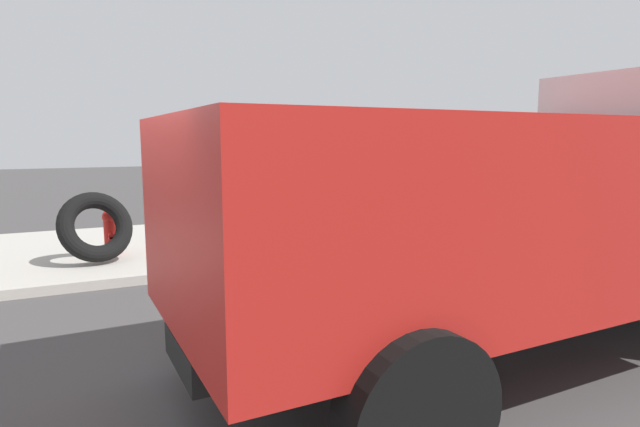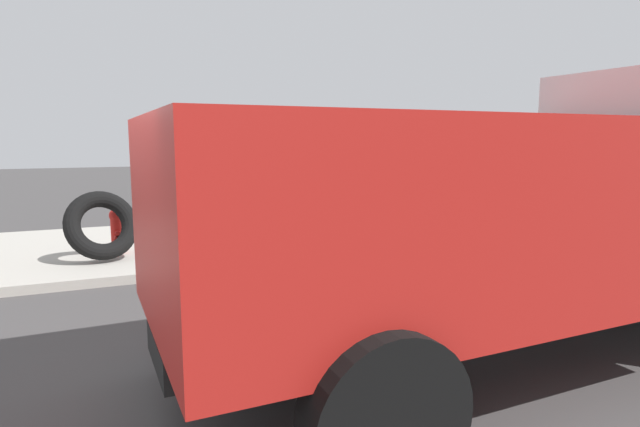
{
  "view_description": "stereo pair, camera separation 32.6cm",
  "coord_description": "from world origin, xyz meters",
  "px_view_note": "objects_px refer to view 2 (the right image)",
  "views": [
    {
      "loc": [
        -1.1,
        -4.18,
        2.24
      ],
      "look_at": [
        2.26,
        2.87,
        1.11
      ],
      "focal_mm": 29.25,
      "sensor_mm": 36.0,
      "label": 1
    },
    {
      "loc": [
        -0.8,
        -4.32,
        2.24
      ],
      "look_at": [
        2.26,
        2.87,
        1.11
      ],
      "focal_mm": 29.25,
      "sensor_mm": 36.0,
      "label": 2
    }
  ],
  "objects_px": {
    "dump_truck_red": "(535,202)",
    "fire_hydrant": "(117,229)",
    "loose_tire": "(102,225)",
    "stop_sign": "(296,165)"
  },
  "relations": [
    {
      "from": "dump_truck_red",
      "to": "fire_hydrant",
      "type": "bearing_deg",
      "value": 121.23
    },
    {
      "from": "loose_tire",
      "to": "stop_sign",
      "type": "distance_m",
      "value": 3.47
    },
    {
      "from": "stop_sign",
      "to": "dump_truck_red",
      "type": "xyz_separation_m",
      "value": [
        0.8,
        -4.7,
        -0.15
      ]
    },
    {
      "from": "dump_truck_red",
      "to": "loose_tire",
      "type": "bearing_deg",
      "value": 125.34
    },
    {
      "from": "stop_sign",
      "to": "fire_hydrant",
      "type": "bearing_deg",
      "value": 153.52
    },
    {
      "from": "loose_tire",
      "to": "dump_truck_red",
      "type": "bearing_deg",
      "value": -54.66
    },
    {
      "from": "loose_tire",
      "to": "dump_truck_red",
      "type": "relative_size",
      "value": 0.17
    },
    {
      "from": "stop_sign",
      "to": "loose_tire",
      "type": "bearing_deg",
      "value": 163.71
    },
    {
      "from": "fire_hydrant",
      "to": "dump_truck_red",
      "type": "height_order",
      "value": "dump_truck_red"
    },
    {
      "from": "fire_hydrant",
      "to": "stop_sign",
      "type": "distance_m",
      "value": 3.48
    }
  ]
}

